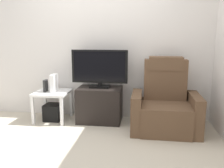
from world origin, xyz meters
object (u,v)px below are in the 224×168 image
television (100,68)px  recliner_armchair (165,105)px  tv_stand (100,105)px  game_console (54,83)px  side_table (52,96)px  subwoofer_box (53,112)px  book_upright (46,86)px

television → recliner_armchair: (1.03, -0.23, -0.51)m
tv_stand → television: bearing=90.0°
game_console → television: bearing=4.6°
game_console → side_table: bearing=-164.1°
side_table → subwoofer_box: side_table is taller
side_table → subwoofer_box: 0.27m
television → subwoofer_box: size_ratio=3.33×
television → recliner_armchair: size_ratio=0.84×
subwoofer_box → television: bearing=5.1°
television → game_console: (-0.75, -0.06, -0.26)m
subwoofer_box → game_console: (0.04, 0.01, 0.50)m
television → subwoofer_box: 1.09m
book_upright → recliner_armchair: bearing=-4.2°
subwoofer_box → game_console: bearing=15.9°
recliner_armchair → subwoofer_box: size_ratio=3.98×
television → side_table: size_ratio=1.67×
tv_stand → television: size_ratio=0.78×
tv_stand → subwoofer_box: 0.80m
subwoofer_box → book_upright: (-0.10, -0.02, 0.45)m
tv_stand → game_console: 0.83m
recliner_armchair → game_console: size_ratio=3.81×
book_upright → game_console: (0.14, 0.03, 0.04)m
side_table → book_upright: size_ratio=2.73×
recliner_armchair → side_table: size_ratio=2.00×
tv_stand → side_table: (-0.79, -0.05, 0.13)m
tv_stand → recliner_armchair: 1.06m
game_console → subwoofer_box: bearing=-164.1°
recliner_armchair → side_table: (-1.82, 0.16, 0.04)m
tv_stand → book_upright: bearing=-175.4°
tv_stand → television: 0.60m
recliner_armchair → book_upright: recliner_armchair is taller
side_table → recliner_armchair: bearing=-5.1°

